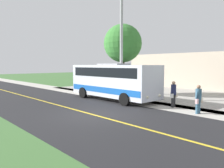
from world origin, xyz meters
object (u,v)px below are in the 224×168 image
shuttle_bus_front (113,80)px  pedestrian_waiting (173,93)px  tree_curbside (123,44)px  pedestrian_with_bags (198,98)px  street_light_pole (120,44)px  commercial_building (217,70)px

shuttle_bus_front → pedestrian_waiting: 5.14m
pedestrian_waiting → tree_curbside: size_ratio=0.26×
pedestrian_with_bags → tree_curbside: bearing=-107.2°
pedestrian_with_bags → tree_curbside: 10.01m
street_light_pole → shuttle_bus_front: bearing=-53.1°
shuttle_bus_front → pedestrian_with_bags: size_ratio=4.83×
shuttle_bus_front → pedestrian_with_bags: shuttle_bus_front is taller
tree_curbside → commercial_building: tree_curbside is taller
pedestrian_with_bags → commercial_building: size_ratio=0.08×
shuttle_bus_front → tree_curbside: size_ratio=1.21×
pedestrian_waiting → street_light_pole: 5.80m
pedestrian_waiting → commercial_building: 16.51m
commercial_building → pedestrian_with_bags: bearing=18.3°
pedestrian_with_bags → street_light_pole: size_ratio=0.21×
pedestrian_with_bags → street_light_pole: 7.51m
pedestrian_with_bags → commercial_building: bearing=-161.7°
street_light_pole → pedestrian_with_bags: bearing=88.2°
shuttle_bus_front → pedestrian_waiting: bearing=98.7°
pedestrian_with_bags → pedestrian_waiting: (-0.64, -2.02, 0.05)m
shuttle_bus_front → street_light_pole: (-0.34, 0.45, 2.86)m
pedestrian_waiting → commercial_building: commercial_building is taller
shuttle_bus_front → pedestrian_waiting: (-0.77, 5.03, -0.67)m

